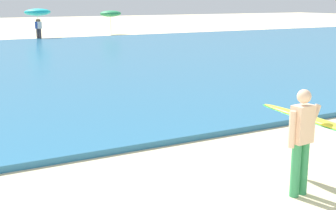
% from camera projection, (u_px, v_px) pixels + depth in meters
% --- Properties ---
extents(surfer_with_board, '(1.02, 2.69, 1.73)m').
position_uv_depth(surfer_with_board, '(311.00, 131.00, 7.44)').
color(surfer_with_board, '#338E56').
rests_on(surfer_with_board, ground).
extents(beach_umbrella_3, '(2.04, 2.07, 2.42)m').
position_uv_depth(beach_umbrella_3, '(37.00, 12.00, 37.02)').
color(beach_umbrella_3, beige).
rests_on(beach_umbrella_3, ground).
extents(beach_umbrella_4, '(1.86, 1.88, 2.13)m').
position_uv_depth(beach_umbrella_4, '(111.00, 14.00, 41.63)').
color(beach_umbrella_4, beige).
rests_on(beach_umbrella_4, ground).
extents(beachgoer_near_row_left, '(0.32, 0.20, 1.58)m').
position_uv_depth(beachgoer_near_row_left, '(40.00, 29.00, 36.44)').
color(beachgoer_near_row_left, '#383842').
rests_on(beachgoer_near_row_left, ground).
extents(beachgoer_near_row_mid, '(0.32, 0.20, 1.58)m').
position_uv_depth(beachgoer_near_row_mid, '(37.00, 29.00, 36.45)').
color(beachgoer_near_row_mid, '#383842').
rests_on(beachgoer_near_row_mid, ground).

